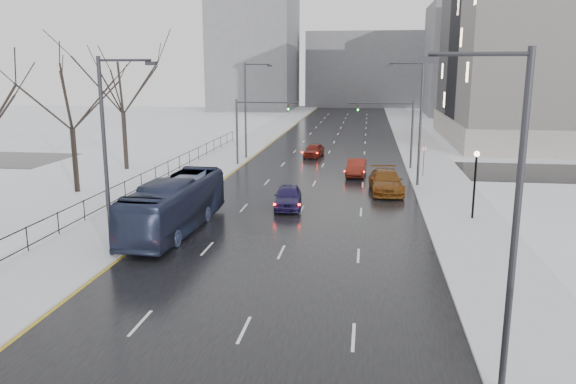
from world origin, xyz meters
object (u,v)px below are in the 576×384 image
at_px(tree_park_d, 78,193).
at_px(mast_signal_right, 401,126).
at_px(streetlight_l_far, 248,106).
at_px(lamppost_r_mid, 475,175).
at_px(streetlight_l_near, 109,148).
at_px(streetlight_r_mid, 418,117).
at_px(sedan_center_far, 314,150).
at_px(streetlight_r_near, 508,211).
at_px(mast_signal_left, 248,124).
at_px(bus, 175,205).
at_px(sedan_center_near, 288,197).
at_px(sedan_right_near, 356,167).
at_px(sedan_right_far, 386,181).
at_px(no_uturn_sign, 424,152).
at_px(tree_park_e, 127,170).

bearing_deg(tree_park_d, mast_signal_right, 29.12).
distance_m(tree_park_d, streetlight_l_far, 21.17).
bearing_deg(lamppost_r_mid, streetlight_l_near, -152.45).
distance_m(streetlight_r_mid, mast_signal_right, 8.18).
bearing_deg(mast_signal_right, sedan_center_far, 144.17).
relative_size(streetlight_r_near, mast_signal_left, 1.54).
height_order(streetlight_l_far, lamppost_r_mid, streetlight_l_far).
distance_m(tree_park_d, bus, 14.29).
distance_m(sedan_center_near, sedan_right_near, 13.22).
bearing_deg(streetlight_r_mid, mast_signal_left, 152.69).
bearing_deg(mast_signal_right, sedan_right_far, -98.20).
height_order(mast_signal_left, sedan_center_far, mast_signal_left).
relative_size(lamppost_r_mid, no_uturn_sign, 1.59).
relative_size(tree_park_e, bus, 1.20).
height_order(sedan_center_near, sedan_right_far, sedan_right_far).
bearing_deg(sedan_center_far, no_uturn_sign, -36.96).
xyz_separation_m(streetlight_l_near, sedan_center_near, (7.17, 11.51, -4.80)).
distance_m(streetlight_r_near, sedan_center_far, 45.59).
bearing_deg(streetlight_l_near, mast_signal_left, 88.28).
bearing_deg(streetlight_l_near, lamppost_r_mid, 27.55).
bearing_deg(sedan_center_near, no_uturn_sign, 44.73).
relative_size(lamppost_r_mid, mast_signal_left, 0.66).
xyz_separation_m(lamppost_r_mid, sedan_center_near, (-11.99, 1.51, -2.13)).
relative_size(streetlight_l_near, bus, 0.89).
xyz_separation_m(streetlight_l_near, lamppost_r_mid, (19.17, 10.00, -2.67)).
height_order(tree_park_d, lamppost_r_mid, tree_park_d).
relative_size(bus, sedan_center_far, 2.63).
bearing_deg(mast_signal_right, lamppost_r_mid, -78.46).
distance_m(bus, sedan_right_far, 17.61).
bearing_deg(streetlight_r_mid, sedan_center_far, 123.80).
xyz_separation_m(tree_park_e, mast_signal_right, (25.53, 4.00, 4.11)).
xyz_separation_m(lamppost_r_mid, mast_signal_left, (-18.33, 18.00, 1.16)).
height_order(streetlight_l_near, sedan_center_far, streetlight_l_near).
distance_m(tree_park_d, mast_signal_right, 29.05).
bearing_deg(lamppost_r_mid, streetlight_r_mid, 105.82).
xyz_separation_m(tree_park_e, no_uturn_sign, (27.40, 0.00, 2.30)).
relative_size(no_uturn_sign, sedan_right_far, 0.46).
xyz_separation_m(tree_park_d, mast_signal_left, (10.47, 14.00, 4.11)).
xyz_separation_m(lamppost_r_mid, sedan_right_far, (-5.20, 7.38, -2.04)).
height_order(tree_park_d, streetlight_r_near, streetlight_r_near).
distance_m(tree_park_d, sedan_center_far, 26.11).
distance_m(mast_signal_right, bus, 27.04).
distance_m(streetlight_l_near, no_uturn_sign, 29.81).
xyz_separation_m(streetlight_r_near, sedan_right_far, (-2.37, 27.38, -4.72)).
height_order(tree_park_d, sedan_right_far, tree_park_d).
distance_m(streetlight_r_near, no_uturn_sign, 34.18).
xyz_separation_m(tree_park_d, sedan_center_far, (16.39, 20.31, 0.77)).
bearing_deg(streetlight_r_mid, streetlight_l_far, 143.70).
relative_size(tree_park_e, mast_signal_left, 2.08).
bearing_deg(tree_park_e, streetlight_r_near, -52.21).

